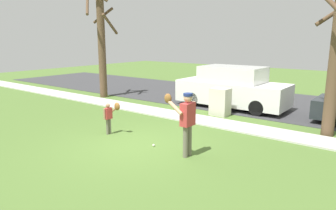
{
  "coord_description": "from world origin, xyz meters",
  "views": [
    {
      "loc": [
        6.06,
        -6.39,
        3.11
      ],
      "look_at": [
        0.09,
        1.42,
        1.0
      ],
      "focal_mm": 32.95,
      "sensor_mm": 36.0,
      "label": 1
    }
  ],
  "objects": [
    {
      "name": "utility_cabinet",
      "position": [
        0.21,
        4.82,
        0.57
      ],
      "size": [
        0.74,
        0.6,
        1.13
      ],
      "primitive_type": "cube",
      "color": "beige",
      "rests_on": "ground"
    },
    {
      "name": "baseball",
      "position": [
        0.47,
        0.22,
        0.04
      ],
      "size": [
        0.07,
        0.07,
        0.07
      ],
      "primitive_type": "sphere",
      "color": "white",
      "rests_on": "ground"
    },
    {
      "name": "person_child",
      "position": [
        -1.43,
        0.29,
        0.7
      ],
      "size": [
        0.47,
        0.41,
        1.09
      ],
      "rotation": [
        0.0,
        0.0,
        6.26
      ],
      "color": "#6B6656",
      "rests_on": "ground"
    },
    {
      "name": "street_tree_far",
      "position": [
        -6.82,
        4.67,
        3.14
      ],
      "size": [
        1.85,
        1.89,
        5.94
      ],
      "color": "brown",
      "rests_on": "ground"
    },
    {
      "name": "person_adult",
      "position": [
        1.65,
        0.17,
        1.08
      ],
      "size": [
        0.7,
        0.63,
        1.73
      ],
      "rotation": [
        0.0,
        0.0,
        3.12
      ],
      "color": "#6B6656",
      "rests_on": "ground"
    },
    {
      "name": "sidewalk_strip",
      "position": [
        0.0,
        3.6,
        0.03
      ],
      "size": [
        36.0,
        1.2,
        0.06
      ],
      "primitive_type": "cube",
      "color": "beige",
      "rests_on": "ground"
    },
    {
      "name": "parked_van_white",
      "position": [
        -0.08,
        6.48,
        0.9
      ],
      "size": [
        5.0,
        1.95,
        1.88
      ],
      "rotation": [
        0.0,
        0.0,
        3.14
      ],
      "color": "silver",
      "rests_on": "road_surface"
    },
    {
      "name": "ground_plane",
      "position": [
        0.0,
        3.5,
        0.0
      ],
      "size": [
        48.0,
        48.0,
        0.0
      ],
      "primitive_type": "plane",
      "color": "#4C6B2D"
    },
    {
      "name": "road_surface",
      "position": [
        0.0,
        8.6,
        0.01
      ],
      "size": [
        36.0,
        6.8,
        0.02
      ],
      "primitive_type": "cube",
      "color": "#38383A",
      "rests_on": "ground"
    }
  ]
}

